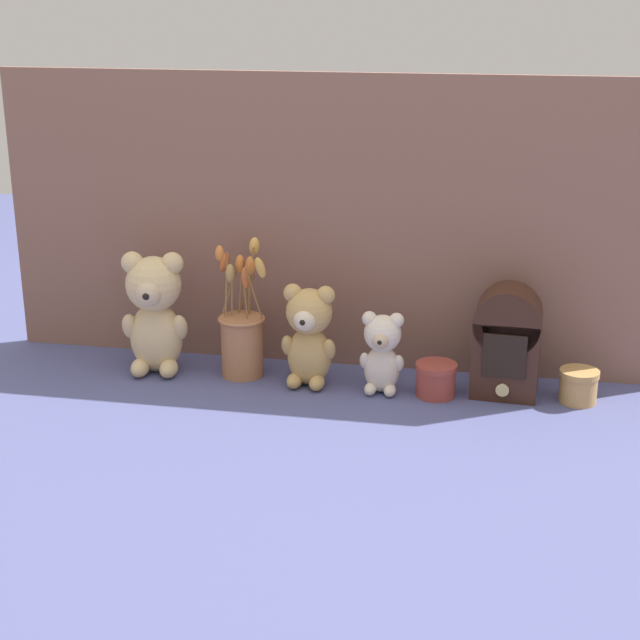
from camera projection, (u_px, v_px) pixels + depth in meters
ground_plane at (318, 387)px, 2.36m from camera, size 4.00×4.00×0.00m
backdrop_wall at (331, 224)px, 2.40m from camera, size 1.67×0.02×0.72m
teddy_bear_large at (155, 311)px, 2.40m from camera, size 0.17×0.16×0.31m
teddy_bear_medium at (309, 334)px, 2.33m from camera, size 0.13×0.13×0.25m
teddy_bear_small at (382, 351)px, 2.29m from camera, size 0.10×0.10×0.20m
flower_vase at (242, 335)px, 2.40m from camera, size 0.15×0.13×0.35m
vintage_radio at (507, 340)px, 2.27m from camera, size 0.16×0.13×0.26m
decorative_tin_tall at (436, 379)px, 2.30m from camera, size 0.10×0.10×0.08m
decorative_tin_short at (578, 386)px, 2.26m from camera, size 0.09×0.09×0.08m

